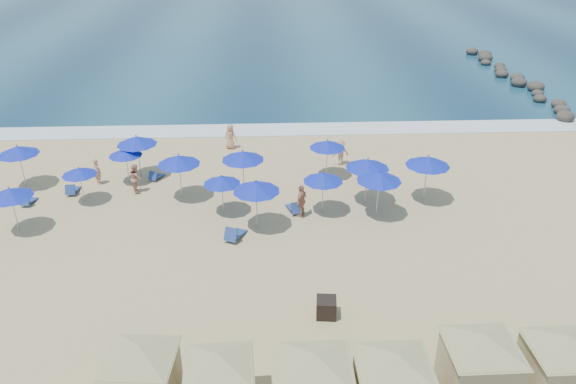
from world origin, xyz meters
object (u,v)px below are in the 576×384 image
object	(u,v)px
umbrella_7	(243,156)
umbrella_1	(10,193)
umbrella_9	(327,144)
umbrella_10	(428,161)
umbrella_0	(18,150)
umbrella_13	(323,177)
beachgoer_0	(97,171)
umbrella_2	(125,152)
beachgoer_3	(341,152)
cabana_1	(220,376)
umbrella_8	(368,164)
rock_jetty	(524,84)
umbrella_5	(222,180)
umbrella_3	(79,171)
beachgoer_4	(230,137)
umbrella_12	(179,160)
beachgoer_2	(301,201)
trash_bin	(326,308)
umbrella_11	(379,177)
cabana_2	(314,378)
beachgoer_1	(136,178)
cabana_0	(142,368)
umbrella_4	(137,140)
umbrella_6	(256,187)
cabana_5	(562,359)
cabana_3	(393,377)

from	to	relation	value
umbrella_7	umbrella_1	bearing A→B (deg)	-162.15
umbrella_9	umbrella_10	distance (m)	5.95
umbrella_0	umbrella_13	size ratio (longest dim) A/B	1.10
beachgoer_0	umbrella_2	bearing A→B (deg)	-133.43
umbrella_2	beachgoer_3	distance (m)	12.80
cabana_1	umbrella_1	xyz separation A→B (m)	(-10.73, 11.67, 0.58)
umbrella_8	rock_jetty	bearing A→B (deg)	49.50
rock_jetty	beachgoer_3	world-z (taller)	beachgoer_3
umbrella_5	umbrella_13	size ratio (longest dim) A/B	0.94
rock_jetty	umbrella_1	world-z (taller)	umbrella_1
umbrella_2	umbrella_5	distance (m)	6.94
umbrella_7	umbrella_3	bearing A→B (deg)	-175.97
beachgoer_4	umbrella_8	bearing A→B (deg)	156.28
umbrella_12	beachgoer_2	size ratio (longest dim) A/B	1.48
umbrella_3	umbrella_7	xyz separation A→B (m)	(8.67, 0.61, 0.48)
trash_bin	beachgoer_2	world-z (taller)	beachgoer_2
umbrella_10	umbrella_11	bearing A→B (deg)	-151.41
cabana_2	beachgoer_1	distance (m)	18.28
cabana_2	umbrella_5	xyz separation A→B (m)	(-3.56, 13.40, 0.23)
cabana_0	beachgoer_0	xyz separation A→B (m)	(-5.67, 16.47, -0.78)
umbrella_4	umbrella_7	world-z (taller)	umbrella_7
cabana_2	umbrella_11	distance (m)	13.48
umbrella_1	rock_jetty	bearing A→B (deg)	32.90
beachgoer_4	umbrella_3	bearing A→B (deg)	66.19
cabana_1	umbrella_9	size ratio (longest dim) A/B	1.77
umbrella_1	cabana_0	bearing A→B (deg)	-53.63
umbrella_7	umbrella_8	world-z (taller)	umbrella_7
umbrella_4	umbrella_6	size ratio (longest dim) A/B	1.00
beachgoer_3	cabana_5	bearing A→B (deg)	90.32
umbrella_5	beachgoer_2	xyz separation A→B (m)	(4.06, -0.47, -1.02)
umbrella_9	umbrella_10	world-z (taller)	umbrella_10
beachgoer_3	umbrella_8	bearing A→B (deg)	84.60
cabana_1	umbrella_11	xyz separation A→B (m)	(7.25, 12.37, 0.73)
cabana_0	umbrella_3	size ratio (longest dim) A/B	2.05
trash_bin	umbrella_0	distance (m)	20.19
umbrella_11	beachgoer_4	bearing A→B (deg)	129.98
cabana_3	beachgoer_0	bearing A→B (deg)	127.73
cabana_5	umbrella_13	distance (m)	14.19
umbrella_3	beachgoer_3	world-z (taller)	umbrella_3
cabana_0	umbrella_6	world-z (taller)	cabana_0
umbrella_10	umbrella_12	bearing A→B (deg)	176.02
cabana_3	umbrella_3	world-z (taller)	cabana_3
umbrella_1	umbrella_3	bearing A→B (deg)	50.98
umbrella_4	beachgoer_4	distance (m)	6.77
umbrella_2	beachgoer_1	bearing A→B (deg)	-59.34
beachgoer_1	umbrella_6	bearing A→B (deg)	-144.86
umbrella_9	umbrella_2	bearing A→B (deg)	-178.89
umbrella_9	umbrella_4	bearing A→B (deg)	177.29
umbrella_11	umbrella_12	world-z (taller)	umbrella_12
umbrella_5	umbrella_12	bearing A→B (deg)	142.57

